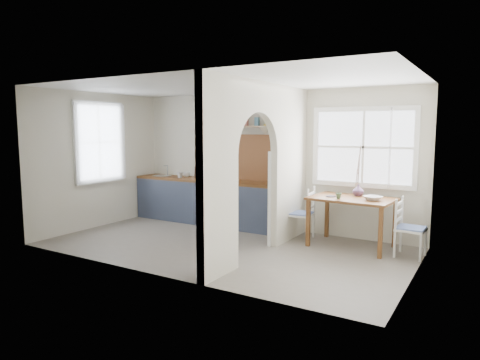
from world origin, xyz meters
The scene contains 26 objects.
floor centered at (0.00, 0.00, 0.00)m, with size 5.80×3.20×0.01m, color #6E665C.
ceiling centered at (0.00, 0.00, 2.60)m, with size 5.80×3.20×0.01m, color beige.
walls centered at (0.00, 0.00, 1.30)m, with size 5.81×3.21×2.60m.
partition centered at (0.70, 0.06, 1.45)m, with size 0.12×3.20×2.60m.
kitchen_window centered at (-2.87, 0.00, 1.65)m, with size 0.10×1.16×1.50m, color white, non-canonical shape.
nook_window centered at (1.80, 1.56, 1.60)m, with size 1.76×0.10×1.30m, color white, non-canonical shape.
counter centered at (-1.13, 1.33, 0.46)m, with size 3.50×0.60×0.90m.
sink centered at (-2.43, 1.30, 0.89)m, with size 0.40×0.40×0.02m, color #AAAFB8.
backsplash centered at (-0.20, 1.58, 1.35)m, with size 1.65×0.03×0.90m, color brown.
shelf centered at (-0.20, 1.49, 2.00)m, with size 1.75×0.20×0.21m.
pendant_lamp centered at (0.15, 1.15, 1.88)m, with size 0.26×0.26×0.16m, color #F0E1C3.
utensil_rail centered at (0.61, 0.90, 1.45)m, with size 0.02×0.02×0.50m, color #AAAFB8.
dining_table centered at (1.78, 1.05, 0.40)m, with size 1.29×0.86×0.81m, color brown, non-canonical shape.
chair_left centered at (0.88, 1.08, 0.46)m, with size 0.42×0.42×0.92m, color white, non-canonical shape.
chair_right centered at (2.70, 0.97, 0.44)m, with size 0.40×0.40×0.88m, color white, non-canonical shape.
kettle centered at (0.47, 1.28, 1.03)m, with size 0.22×0.18×0.26m, color white, non-canonical shape.
mug_a centered at (-1.86, 1.21, 0.96)m, with size 0.13×0.13×0.12m, color silver.
mug_b centered at (-1.83, 1.39, 0.96)m, with size 0.14×0.14×0.11m, color white.
knife_block centered at (-1.53, 1.42, 1.02)m, with size 0.11×0.15×0.23m, color #3C2017.
jar centered at (-1.12, 1.38, 0.98)m, with size 0.10×0.10×0.16m, color gray.
towel_magenta centered at (0.58, 1.00, 0.28)m, with size 0.02×0.03×0.57m, color #C13765.
towel_orange centered at (0.58, 0.92, 0.25)m, with size 0.02×0.03×0.47m, color gold.
bowl centered at (2.13, 0.97, 0.84)m, with size 0.27×0.27×0.07m, color white.
table_cup centered at (1.62, 0.85, 0.85)m, with size 0.10×0.10×0.09m, color #506F4A.
plate centered at (1.45, 0.98, 0.82)m, with size 0.16×0.16×0.01m, color black.
vase centered at (1.81, 1.29, 0.90)m, with size 0.18×0.18×0.19m, color #583B5C.
Camera 1 is at (3.72, -5.70, 1.92)m, focal length 32.00 mm.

